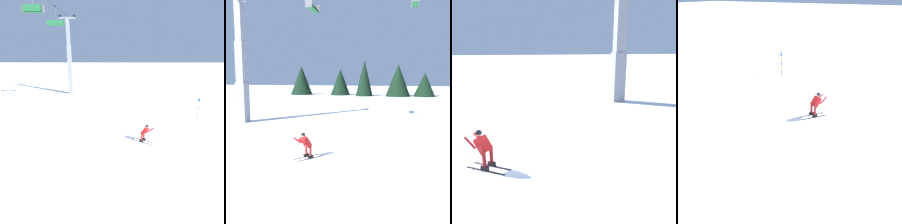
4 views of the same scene
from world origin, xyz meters
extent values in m
plane|color=white|center=(0.00, 0.00, 0.00)|extent=(260.00, 260.00, 0.00)
cube|color=black|center=(0.97, -0.78, 0.01)|extent=(0.97, 1.36, 0.01)
cube|color=black|center=(0.97, -0.78, 0.09)|extent=(0.25, 0.29, 0.16)
cylinder|color=maroon|center=(0.97, -0.78, 0.48)|extent=(0.13, 0.13, 0.62)
cube|color=black|center=(0.65, -0.56, 0.01)|extent=(0.97, 1.36, 0.01)
cube|color=black|center=(0.65, -0.56, 0.09)|extent=(0.25, 0.29, 0.16)
cylinder|color=maroon|center=(0.65, -0.56, 0.48)|extent=(0.13, 0.13, 0.62)
cube|color=red|center=(0.73, -0.79, 0.86)|extent=(0.64, 0.67, 0.62)
sphere|color=beige|center=(0.64, -0.92, 1.23)|extent=(0.21, 0.21, 0.21)
sphere|color=black|center=(0.64, -0.92, 1.26)|extent=(0.22, 0.22, 0.22)
cylinder|color=red|center=(0.71, -1.22, 0.96)|extent=(0.33, 0.43, 0.41)
cylinder|color=gray|center=(0.74, -1.27, 0.40)|extent=(0.19, 0.46, 1.05)
cylinder|color=black|center=(0.87, -1.15, 0.05)|extent=(0.07, 0.07, 0.01)
cylinder|color=red|center=(0.33, -0.96, 0.96)|extent=(0.33, 0.43, 0.41)
cylinder|color=gray|center=(0.28, -0.96, 0.40)|extent=(0.38, 0.34, 1.05)
cylinder|color=black|center=(0.34, -0.79, 0.05)|extent=(0.07, 0.07, 0.01)
cylinder|color=blue|center=(6.79, -7.05, 0.20)|extent=(0.07, 0.07, 0.40)
cylinder|color=yellow|center=(6.79, -7.05, 0.59)|extent=(0.07, 0.07, 0.40)
cylinder|color=blue|center=(6.79, -7.05, 0.99)|extent=(0.07, 0.07, 0.40)
cylinder|color=yellow|center=(6.79, -7.05, 1.38)|extent=(0.07, 0.07, 0.40)
cylinder|color=blue|center=(6.79, -7.05, 1.78)|extent=(0.07, 0.07, 0.40)
cylinder|color=blue|center=(6.80, -7.05, 1.73)|extent=(0.02, 0.28, 0.28)
camera|label=1|loc=(-12.71, 1.41, 6.24)|focal=31.93mm
camera|label=2|loc=(5.66, -13.23, 4.09)|focal=42.69mm
camera|label=3|loc=(9.47, 0.11, 4.09)|focal=41.86mm
camera|label=4|loc=(-5.52, 12.99, 6.63)|focal=46.42mm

